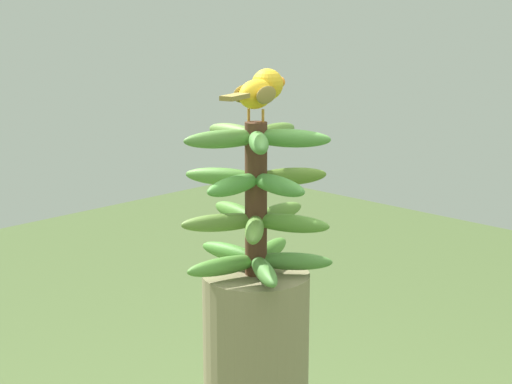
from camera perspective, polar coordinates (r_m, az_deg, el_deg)
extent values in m
cylinder|color=#4C2D1E|center=(1.49, 0.00, -0.53)|extent=(0.04, 0.04, 0.28)
ellipsoid|color=#4C8237|center=(1.51, 2.49, -4.80)|extent=(0.14, 0.12, 0.03)
ellipsoid|color=#4F8C32|center=(1.57, 0.95, -4.06)|extent=(0.08, 0.15, 0.03)
ellipsoid|color=#4D8E35|center=(1.56, -1.81, -4.24)|extent=(0.15, 0.04, 0.03)
ellipsoid|color=#538D36|center=(1.49, -2.19, -5.12)|extent=(0.07, 0.15, 0.03)
ellipsoid|color=#4D8239|center=(1.46, 0.56, -5.50)|extent=(0.14, 0.11, 0.03)
ellipsoid|color=#598335|center=(1.43, -0.11, -2.61)|extent=(0.12, 0.13, 0.03)
ellipsoid|color=#568732|center=(1.47, 2.32, -2.17)|extent=(0.15, 0.09, 0.03)
ellipsoid|color=#5B8534|center=(1.54, 1.47, -1.47)|extent=(0.05, 0.15, 0.03)
ellipsoid|color=#4F8732|center=(1.55, -1.31, -1.44)|extent=(0.15, 0.06, 0.03)
ellipsoid|color=olive|center=(1.48, -2.38, -2.12)|extent=(0.10, 0.15, 0.03)
ellipsoid|color=#4C8E3A|center=(1.43, -1.46, 0.49)|extent=(0.05, 0.15, 0.03)
ellipsoid|color=#4B8A3C|center=(1.43, 1.45, 0.49)|extent=(0.15, 0.06, 0.03)
ellipsoid|color=#587C29|center=(1.50, 2.25, 1.06)|extent=(0.10, 0.15, 0.03)
ellipsoid|color=#528A2F|center=(1.54, 0.00, 1.39)|extent=(0.13, 0.13, 0.03)
ellipsoid|color=#548C38|center=(1.50, -2.25, 1.06)|extent=(0.15, 0.09, 0.03)
ellipsoid|color=#4D873C|center=(1.40, 0.18, 3.44)|extent=(0.13, 0.12, 0.03)
ellipsoid|color=#508D3C|center=(1.45, 2.30, 3.73)|extent=(0.14, 0.10, 0.03)
ellipsoid|color=#547E31|center=(1.51, 1.20, 4.13)|extent=(0.06, 0.15, 0.03)
ellipsoid|color=#5A7F38|center=(1.51, -1.47, 4.10)|extent=(0.15, 0.05, 0.03)
ellipsoid|color=#508036|center=(1.44, -2.20, 3.68)|extent=(0.09, 0.15, 0.03)
cone|color=#4C2D1E|center=(1.53, -0.22, -1.03)|extent=(0.04, 0.04, 0.06)
cylinder|color=#C68933|center=(1.46, 0.49, 5.29)|extent=(0.01, 0.01, 0.02)
cylinder|color=#C68933|center=(1.47, -0.47, 5.36)|extent=(0.00, 0.01, 0.02)
ellipsoid|color=gold|center=(1.46, 0.01, 6.78)|extent=(0.07, 0.11, 0.05)
ellipsoid|color=olive|center=(1.45, 0.72, 6.72)|extent=(0.03, 0.07, 0.03)
ellipsoid|color=olive|center=(1.47, -0.88, 6.81)|extent=(0.03, 0.07, 0.03)
cube|color=olive|center=(1.39, -1.47, 6.58)|extent=(0.04, 0.07, 0.01)
sphere|color=gold|center=(1.50, 0.79, 7.44)|extent=(0.06, 0.06, 0.06)
sphere|color=black|center=(1.51, 0.18, 7.66)|extent=(0.01, 0.01, 0.01)
cone|color=orange|center=(1.53, 1.43, 7.56)|extent=(0.03, 0.04, 0.02)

